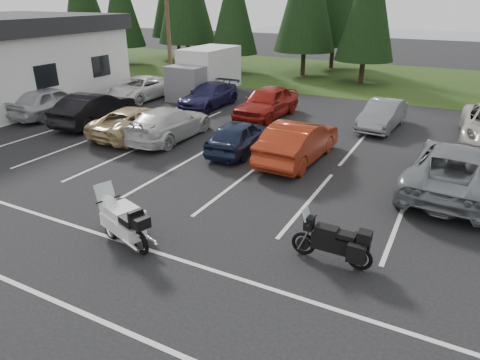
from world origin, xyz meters
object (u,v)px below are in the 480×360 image
at_px(car_far_0, 140,88).
at_px(touring_motorcycle, 122,217).
at_px(car_near_6, 456,169).
at_px(car_far_1, 209,96).
at_px(utility_pole, 168,18).
at_px(car_near_2, 138,121).
at_px(car_far_3, 383,115).
at_px(cargo_trailer, 125,220).
at_px(car_near_4, 239,136).
at_px(car_far_2, 267,102).
at_px(car_near_1, 94,109).
at_px(box_truck, 202,73).
at_px(car_near_0, 52,101).
at_px(car_near_3, 169,123).
at_px(car_near_5, 298,141).
at_px(adventure_motorcycle, 332,238).

relative_size(car_far_0, touring_motorcycle, 1.91).
relative_size(car_near_6, car_far_1, 1.28).
bearing_deg(utility_pole, car_near_2, -63.73).
distance_m(car_far_3, cargo_trailer, 14.12).
relative_size(utility_pole, car_near_4, 2.29).
bearing_deg(car_far_2, utility_pole, 165.61).
xyz_separation_m(car_near_2, car_far_3, (9.65, 6.41, 0.01)).
bearing_deg(car_near_1, car_far_2, -150.03).
height_order(box_truck, touring_motorcycle, box_truck).
xyz_separation_m(car_near_0, car_far_3, (15.98, 5.80, -0.11)).
height_order(box_truck, car_near_4, box_truck).
distance_m(car_near_3, car_far_3, 10.16).
relative_size(car_near_2, cargo_trailer, 3.03).
bearing_deg(car_near_5, touring_motorcycle, 78.45).
height_order(box_truck, car_near_2, box_truck).
bearing_deg(car_far_2, car_near_0, -151.23).
height_order(car_far_0, car_far_3, car_far_0).
bearing_deg(car_far_2, touring_motorcycle, -79.40).
distance_m(utility_pole, box_truck, 3.85).
height_order(car_near_0, car_near_3, car_near_0).
height_order(car_near_0, car_far_0, car_near_0).
height_order(car_far_0, car_far_2, car_far_2).
relative_size(car_near_1, car_far_1, 1.04).
bearing_deg(box_truck, car_far_1, -50.22).
distance_m(car_near_3, car_near_5, 6.07).
xyz_separation_m(utility_pole, adventure_motorcycle, (14.74, -13.86, -4.03)).
bearing_deg(car_near_3, touring_motorcycle, 116.88).
bearing_deg(car_near_6, car_near_5, 0.96).
xyz_separation_m(utility_pole, car_near_5, (11.58, -7.67, -3.91)).
relative_size(car_near_4, car_far_3, 0.96).
height_order(box_truck, cargo_trailer, box_truck).
xyz_separation_m(car_near_1, touring_motorcycle, (8.91, -7.95, -0.07)).
relative_size(car_near_3, car_far_1, 1.07).
height_order(car_near_3, car_near_5, car_near_5).
xyz_separation_m(car_near_2, car_far_0, (-4.79, 5.87, 0.02)).
distance_m(car_near_0, car_near_1, 3.13).
height_order(car_near_5, car_far_2, car_far_2).
distance_m(car_near_4, car_far_2, 5.54).
height_order(car_near_5, car_far_0, car_near_5).
relative_size(car_near_4, car_near_5, 0.82).
xyz_separation_m(utility_pole, car_near_3, (5.51, -7.74, -3.98)).
xyz_separation_m(car_near_1, car_far_2, (7.09, 5.10, 0.03)).
relative_size(box_truck, car_near_0, 1.21).
relative_size(utility_pole, car_far_1, 1.97).
relative_size(car_near_0, car_far_1, 1.01).
relative_size(box_truck, car_far_2, 1.17).
xyz_separation_m(car_near_1, car_near_2, (3.20, -0.52, -0.11)).
height_order(car_near_6, car_far_3, car_near_6).
relative_size(car_far_1, adventure_motorcycle, 2.07).
bearing_deg(car_near_4, car_far_0, -33.46).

